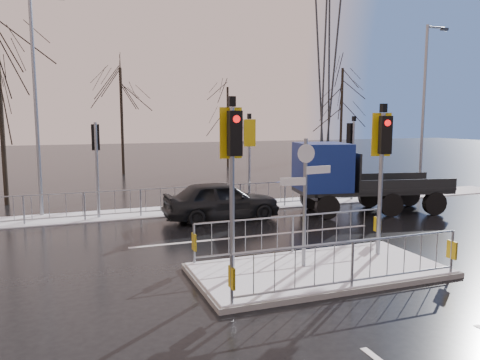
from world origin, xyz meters
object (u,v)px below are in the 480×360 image
object	(u,v)px
flatbed_truck	(342,176)
car_far_lane	(221,200)
street_lamp_right	(425,103)
traffic_island	(318,257)
street_lamp_left	(37,96)

from	to	relation	value
flatbed_truck	car_far_lane	bearing A→B (deg)	174.05
car_far_lane	street_lamp_right	size ratio (longest dim) A/B	0.53
traffic_island	street_lamp_left	bearing A→B (deg)	124.07
flatbed_truck	traffic_island	bearing A→B (deg)	-126.97
street_lamp_left	flatbed_truck	bearing A→B (deg)	-17.98
flatbed_truck	street_lamp_left	bearing A→B (deg)	162.02
car_far_lane	street_lamp_left	distance (m)	7.80
traffic_island	street_lamp_left	distance (m)	12.17
traffic_island	street_lamp_left	world-z (taller)	street_lamp_left
flatbed_truck	street_lamp_right	distance (m)	7.23
street_lamp_right	flatbed_truck	bearing A→B (deg)	-157.43
street_lamp_left	street_lamp_right	bearing A→B (deg)	-3.37
flatbed_truck	street_lamp_left	xyz separation A→B (m)	(-10.90, 3.54, 3.03)
car_far_lane	street_lamp_left	bearing A→B (deg)	63.60
street_lamp_right	street_lamp_left	size ratio (longest dim) A/B	0.98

